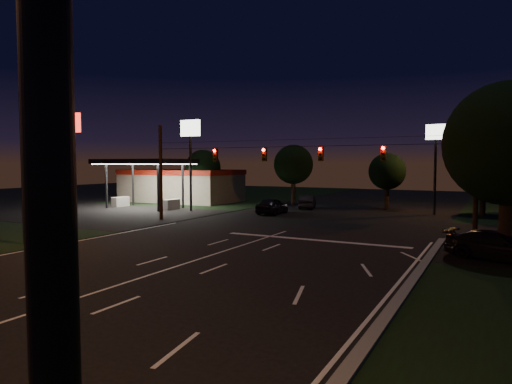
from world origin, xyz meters
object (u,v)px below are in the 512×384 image
Objects in this scene: utility_pole_right at (474,243)px; car_cross at (498,246)px; car_oncoming_b at (307,202)px; car_oncoming_a at (272,206)px; tree_right_near at (508,145)px.

utility_pole_right reaches higher than car_cross.
utility_pole_right is 2.17× the size of car_oncoming_b.
utility_pole_right reaches higher than car_oncoming_b.
car_oncoming_a reaches higher than car_cross.
utility_pole_right reaches higher than car_oncoming_a.
utility_pole_right is at bearing 29.47° from car_cross.
utility_pole_right is 19.55m from car_oncoming_a.
car_cross is (-0.28, -0.17, -4.96)m from tree_right_near.
car_oncoming_a is 1.09× the size of car_oncoming_b.
utility_pole_right is 1.03× the size of tree_right_near.
car_cross is at bearing 116.68° from car_oncoming_b.
car_oncoming_b is at bearing 57.23° from car_cross.
car_oncoming_b is at bearing -100.14° from car_oncoming_a.
car_oncoming_a is at bearing 70.08° from car_cross.
car_oncoming_a is (-19.15, 13.26, -4.90)m from tree_right_near.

